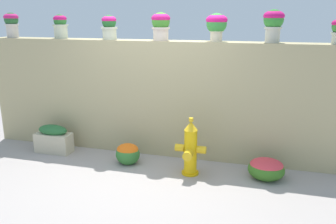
% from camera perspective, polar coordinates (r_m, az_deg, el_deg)
% --- Properties ---
extents(ground_plane, '(24.00, 24.00, 0.00)m').
position_cam_1_polar(ground_plane, '(5.27, -4.43, -9.92)').
color(ground_plane, '#9B928D').
extents(stone_wall, '(5.95, 0.38, 1.85)m').
position_cam_1_polar(stone_wall, '(5.82, -1.44, 2.25)').
color(stone_wall, tan).
rests_on(stone_wall, ground).
extents(potted_plant_0, '(0.25, 0.25, 0.43)m').
position_cam_1_polar(potted_plant_0, '(6.93, -23.79, 13.00)').
color(potted_plant_0, beige).
rests_on(potted_plant_0, stone_wall).
extents(potted_plant_1, '(0.26, 0.26, 0.40)m').
position_cam_1_polar(potted_plant_1, '(6.42, -16.87, 13.22)').
color(potted_plant_1, beige).
rests_on(potted_plant_1, stone_wall).
extents(potted_plant_2, '(0.26, 0.26, 0.39)m').
position_cam_1_polar(potted_plant_2, '(5.93, -9.40, 13.49)').
color(potted_plant_2, beige).
rests_on(potted_plant_2, stone_wall).
extents(potted_plant_3, '(0.29, 0.29, 0.43)m').
position_cam_1_polar(potted_plant_3, '(5.64, -1.16, 13.94)').
color(potted_plant_3, beige).
rests_on(potted_plant_3, stone_wall).
extents(potted_plant_4, '(0.32, 0.32, 0.41)m').
position_cam_1_polar(potted_plant_4, '(5.50, 7.80, 13.83)').
color(potted_plant_4, beige).
rests_on(potted_plant_4, stone_wall).
extents(potted_plant_5, '(0.30, 0.30, 0.47)m').
position_cam_1_polar(potted_plant_5, '(5.45, 16.55, 13.68)').
color(potted_plant_5, beige).
rests_on(potted_plant_5, stone_wall).
extents(fire_hydrant, '(0.45, 0.36, 0.85)m').
position_cam_1_polar(fire_hydrant, '(5.13, 3.61, -6.00)').
color(fire_hydrant, '#E8B30D').
rests_on(fire_hydrant, ground).
extents(flower_bush_left, '(0.51, 0.46, 0.31)m').
position_cam_1_polar(flower_bush_left, '(5.26, 15.47, -8.65)').
color(flower_bush_left, '#376A20').
rests_on(flower_bush_left, ground).
extents(flower_bush_right, '(0.38, 0.34, 0.34)m').
position_cam_1_polar(flower_bush_right, '(5.59, -6.47, -6.52)').
color(flower_bush_right, '#32702F').
rests_on(flower_bush_right, ground).
extents(planter_box, '(0.60, 0.27, 0.48)m').
position_cam_1_polar(planter_box, '(6.28, -17.86, -4.16)').
color(planter_box, '#BBB092').
rests_on(planter_box, ground).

